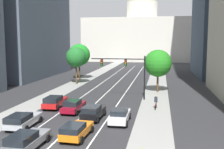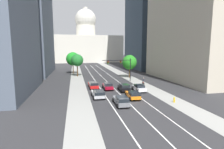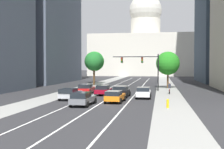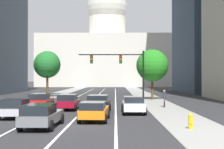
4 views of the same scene
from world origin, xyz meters
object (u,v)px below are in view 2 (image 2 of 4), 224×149
Objects in this scene: car_white at (139,88)px; cyclist at (143,81)px; car_orange at (133,95)px; fire_hydrant at (174,100)px; car_crimson at (108,86)px; traffic_signal_mast at (121,65)px; car_black at (124,87)px; car_silver at (98,94)px; street_tree_near_left at (73,59)px; street_tree_mid_left at (77,60)px; capitol_building at (86,45)px; car_red at (93,85)px; street_tree_near_right at (130,62)px; car_gray at (121,100)px.

car_white is 7.12m from cyclist.
car_orange is 6.73m from fire_hydrant.
traffic_signal_mast is at bearing -31.31° from car_crimson.
car_black reaches higher than car_silver.
street_tree_near_left is (-7.33, 26.62, 4.45)m from car_crimson.
car_orange is 8.70m from car_crimson.
street_tree_mid_left is at bearing 19.82° from car_orange.
fire_hydrant is at bearing -65.26° from street_tree_mid_left.
car_orange is at bearing 155.93° from cyclist.
traffic_signal_mast is 22.27m from street_tree_near_left.
car_crimson is 10.35m from traffic_signal_mast.
street_tree_mid_left is at bearing 5.19° from car_silver.
fire_hydrant is (7.23, -101.42, -10.87)m from capitol_building.
car_black is 7.12m from car_red.
street_tree_near_left is at bearing 144.00° from street_tree_near_right.
capitol_building is 9.64× the size of car_gray.
car_gray is 20.43m from traffic_signal_mast.
car_orange is at bearing -73.60° from street_tree_near_left.
capitol_building is 10.25× the size of car_crimson.
car_crimson is at bearing 52.31° from car_black.
car_crimson is (-2.92, 2.42, -0.05)m from car_black.
car_crimson is at bearing 126.76° from fire_hydrant.
car_white is at bearing 108.49° from fire_hydrant.
car_crimson is 14.53m from fire_hydrant.
traffic_signal_mast is (5.15, 19.43, 3.67)m from car_gray.
car_silver is 24.45m from street_tree_near_right.
cyclist is (9.31, 3.08, 0.11)m from car_crimson.
car_white is 32.86m from street_tree_near_left.
car_silver is at bearing 156.02° from car_crimson.
car_white is 6.65m from car_crimson.
capitol_building is 93.64m from car_white.
car_crimson reaches higher than car_white.
traffic_signal_mast is at bearing -5.33° from car_orange.
street_tree_mid_left is at bearing -96.11° from capitol_building.
fire_hydrant is at bearing -67.27° from street_tree_near_left.
street_tree_near_right is at bearing -20.45° from street_tree_mid_left.
fire_hydrant is at bearing -85.92° from capitol_building.
car_crimson is (-2.92, 8.20, 0.01)m from car_orange.
street_tree_near_right is (15.34, -5.72, -0.49)m from street_tree_mid_left.
car_red is at bearing -79.98° from street_tree_near_left.
car_orange is 0.57× the size of street_tree_near_left.
car_silver is at bearing 74.43° from car_orange.
capitol_building is 9.91× the size of car_silver.
capitol_building is at bearing 0.59° from car_gray.
car_red is at bearing 14.16° from car_gray.
car_orange is 0.61× the size of street_tree_mid_left.
car_silver is (-8.77, -3.15, 0.01)m from car_white.
fire_hydrant is at bearing -91.45° from street_tree_near_right.
car_gray is 8.71m from fire_hydrant.
street_tree_near_right is (6.43, 16.92, 3.82)m from car_black.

